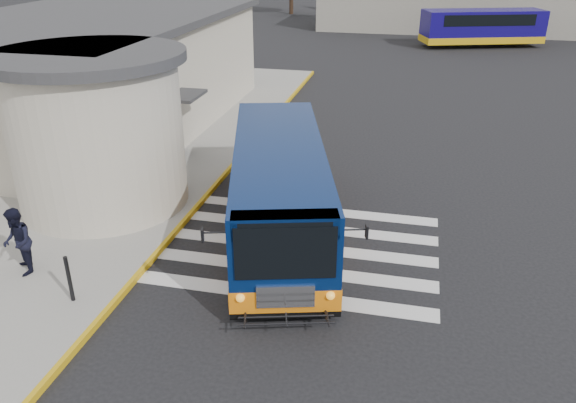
% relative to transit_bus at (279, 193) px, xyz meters
% --- Properties ---
extents(ground, '(140.00, 140.00, 0.00)m').
position_rel_transit_bus_xyz_m(ground, '(1.08, 0.12, -1.30)').
color(ground, black).
rests_on(ground, ground).
extents(sidewalk, '(10.00, 34.00, 0.15)m').
position_rel_transit_bus_xyz_m(sidewalk, '(-7.92, 4.12, -1.22)').
color(sidewalk, gray).
rests_on(sidewalk, ground).
extents(curb_strip, '(0.12, 34.00, 0.16)m').
position_rel_transit_bus_xyz_m(curb_strip, '(-2.97, 4.12, -1.22)').
color(curb_strip, gold).
rests_on(curb_strip, ground).
extents(station_building, '(12.70, 18.70, 4.80)m').
position_rel_transit_bus_xyz_m(station_building, '(-9.76, 7.03, 1.27)').
color(station_building, '#B9AF9C').
rests_on(station_building, ground).
extents(crosswalk, '(8.00, 5.35, 0.01)m').
position_rel_transit_bus_xyz_m(crosswalk, '(0.58, -0.68, -1.29)').
color(crosswalk, silver).
rests_on(crosswalk, ground).
extents(depot_building, '(26.40, 8.40, 4.20)m').
position_rel_transit_bus_xyz_m(depot_building, '(7.08, 42.12, 0.81)').
color(depot_building, gray).
rests_on(depot_building, ground).
extents(transit_bus, '(5.26, 9.91, 2.72)m').
position_rel_transit_bus_xyz_m(transit_bus, '(0.00, 0.00, 0.00)').
color(transit_bus, '#061A4C').
rests_on(transit_bus, ground).
extents(pedestrian_a, '(0.44, 0.65, 1.72)m').
position_rel_transit_bus_xyz_m(pedestrian_a, '(-4.88, -1.43, -0.29)').
color(pedestrian_a, black).
rests_on(pedestrian_a, sidewalk).
extents(pedestrian_b, '(1.07, 1.10, 1.78)m').
position_rel_transit_bus_xyz_m(pedestrian_b, '(-5.82, -3.77, -0.26)').
color(pedestrian_b, black).
rests_on(pedestrian_b, sidewalk).
extents(bollard, '(0.10, 0.10, 1.18)m').
position_rel_transit_bus_xyz_m(bollard, '(-3.92, -4.58, -0.56)').
color(bollard, black).
rests_on(bollard, sidewalk).
extents(far_bus_a, '(9.65, 5.41, 2.40)m').
position_rel_transit_bus_xyz_m(far_bus_a, '(8.13, 33.53, 0.26)').
color(far_bus_a, '#11085D').
rests_on(far_bus_a, ground).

